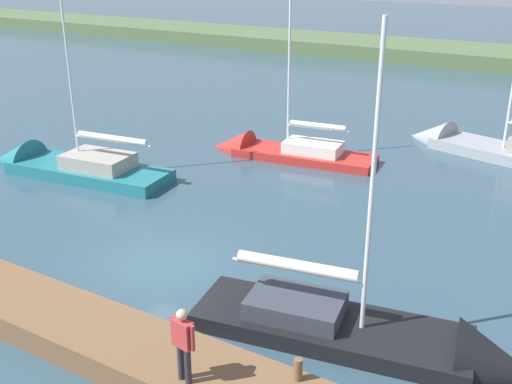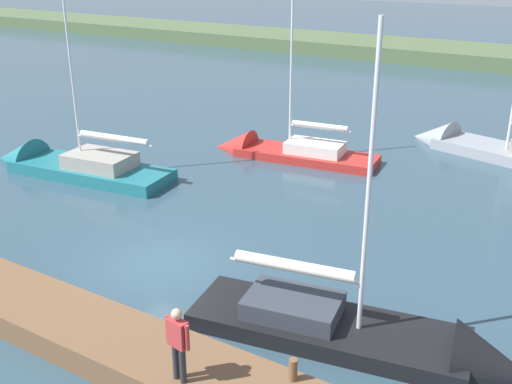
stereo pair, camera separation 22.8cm
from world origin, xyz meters
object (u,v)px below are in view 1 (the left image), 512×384
Objects in this scene: sailboat_far_right at (490,151)px; sailboat_mid_channel at (385,344)px; sailboat_behind_pier at (60,168)px; person_on_dock at (183,340)px; sailboat_outer_mooring at (276,154)px; mooring_post_near at (298,369)px.

sailboat_mid_channel is at bearing 107.20° from sailboat_far_right.
sailboat_behind_pier is 17.02m from sailboat_mid_channel.
sailboat_far_right is 21.03m from person_on_dock.
sailboat_far_right reaches higher than sailboat_mid_channel.
sailboat_outer_mooring is at bearing -142.43° from sailboat_behind_pier.
person_on_dock is (-6.58, 15.60, 1.54)m from sailboat_outer_mooring.
sailboat_mid_channel reaches higher than person_on_dock.
sailboat_mid_channel is 5.17× the size of person_on_dock.
sailboat_outer_mooring is 10.04m from sailboat_far_right.
sailboat_far_right is 19.54m from sailboat_behind_pier.
sailboat_behind_pier is 6.11× the size of person_on_dock.
sailboat_mid_channel is (-0.91, -2.87, -0.82)m from mooring_post_near.
sailboat_behind_pier reaches higher than sailboat_mid_channel.
sailboat_behind_pier is 1.18× the size of sailboat_mid_channel.
sailboat_mid_channel is (-16.34, 4.76, -0.08)m from sailboat_behind_pier.
sailboat_far_right is (-8.54, -5.29, 0.07)m from sailboat_outer_mooring.
sailboat_far_right is 1.21× the size of sailboat_mid_channel.
sailboat_far_right is 16.82m from sailboat_mid_channel.
person_on_dock is at bearing -135.25° from sailboat_mid_channel.
sailboat_far_right is 6.23× the size of person_on_dock.
sailboat_behind_pier is at bearing -26.30° from mooring_post_near.
sailboat_behind_pier is at bearing 153.76° from sailboat_mid_channel.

